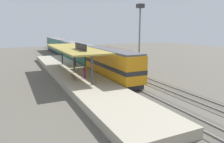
{
  "coord_description": "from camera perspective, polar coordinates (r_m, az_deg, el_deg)",
  "views": [
    {
      "loc": [
        -13.31,
        -31.64,
        7.72
      ],
      "look_at": [
        -1.38,
        -6.74,
        2.0
      ],
      "focal_mm": 34.3,
      "sensor_mm": 36.0,
      "label": 1
    }
  ],
  "objects": [
    {
      "name": "track_far",
      "position": [
        37.16,
        3.83,
        -0.26
      ],
      "size": [
        3.2,
        110.0,
        0.16
      ],
      "color": "#4E4941",
      "rests_on": "ground"
    },
    {
      "name": "passenger_carriage_rear",
      "position": [
        68.42,
        -14.41,
        6.81
      ],
      "size": [
        2.9,
        20.0,
        4.24
      ],
      "color": "#28282D",
      "rests_on": "track_near"
    },
    {
      "name": "person_waiting",
      "position": [
        39.24,
        -9.85,
        2.93
      ],
      "size": [
        0.34,
        0.34,
        1.71
      ],
      "color": "navy",
      "rests_on": "platform"
    },
    {
      "name": "station_canopy",
      "position": [
        32.88,
        -10.17,
        5.96
      ],
      "size": [
        5.2,
        18.0,
        4.7
      ],
      "color": "#47474C",
      "rests_on": "platform"
    },
    {
      "name": "platform_bench",
      "position": [
        28.96,
        -10.34,
        -1.21
      ],
      "size": [
        0.44,
        1.7,
        0.5
      ],
      "color": "#333338",
      "rests_on": "platform"
    },
    {
      "name": "freight_car",
      "position": [
        41.96,
        -0.07,
        3.83
      ],
      "size": [
        2.8,
        12.0,
        3.54
      ],
      "color": "#28282D",
      "rests_on": "track_far"
    },
    {
      "name": "ground_plane",
      "position": [
        35.99,
        0.22,
        -0.68
      ],
      "size": [
        120.0,
        120.0,
        0.0
      ],
      "primitive_type": "plane",
      "color": "#5B564C"
    },
    {
      "name": "track_near",
      "position": [
        35.17,
        -2.72,
        -0.93
      ],
      "size": [
        3.2,
        110.0,
        0.16
      ],
      "color": "#4E4941",
      "rests_on": "ground"
    },
    {
      "name": "person_walking",
      "position": [
        29.16,
        -7.3,
        0.01
      ],
      "size": [
        0.34,
        0.34,
        1.71
      ],
      "color": "#663375",
      "rests_on": "platform"
    },
    {
      "name": "platform",
      "position": [
        33.61,
        -9.96,
        -0.97
      ],
      "size": [
        6.0,
        44.0,
        0.9
      ],
      "primitive_type": "cube",
      "color": "#A89E89",
      "rests_on": "ground"
    },
    {
      "name": "light_mast",
      "position": [
        38.91,
        7.44,
        12.61
      ],
      "size": [
        1.1,
        1.1,
        11.7
      ],
      "color": "slate",
      "rests_on": "ground"
    },
    {
      "name": "locomotive",
      "position": [
        31.54,
        -0.25,
        2.02
      ],
      "size": [
        2.93,
        14.43,
        4.44
      ],
      "color": "#28282D",
      "rests_on": "track_near"
    },
    {
      "name": "passenger_carriage_front",
      "position": [
        48.29,
        -9.47,
        5.12
      ],
      "size": [
        2.9,
        20.0,
        4.24
      ],
      "color": "#28282D",
      "rests_on": "track_near"
    }
  ]
}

